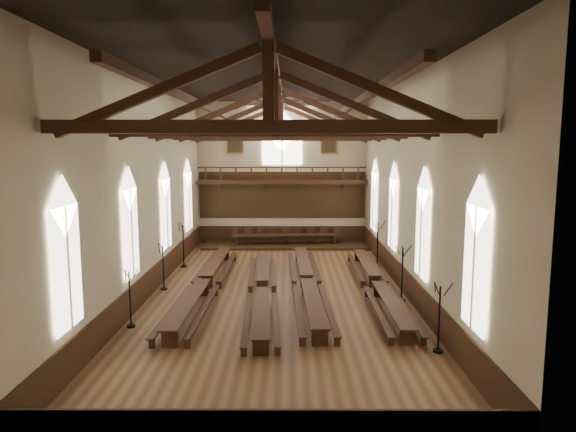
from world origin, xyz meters
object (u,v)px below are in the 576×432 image
object	(u,v)px
candelabrum_left_near	(130,309)
candelabrum_left_mid	(164,276)
refectory_row_b	(262,287)
candelabrum_right_mid	(402,284)
candelabrum_right_far	(377,253)
refectory_row_a	(205,281)
candelabrum_right_near	(439,331)
high_table	(286,236)
refectory_row_d	(377,282)
candelabrum_left_far	(184,254)
refectory_row_c	(307,281)
dais	(286,245)

from	to	relation	value
candelabrum_left_near	candelabrum_left_mid	distance (m)	5.19
refectory_row_b	candelabrum_right_mid	size ratio (longest dim) A/B	5.34
candelabrum_right_mid	candelabrum_left_mid	bearing A→B (deg)	170.51
candelabrum_left_near	candelabrum_right_far	size ratio (longest dim) A/B	0.84
refectory_row_a	candelabrum_right_near	bearing A→B (deg)	-38.28
candelabrum_right_near	high_table	bearing A→B (deg)	106.03
candelabrum_right_mid	candelabrum_right_near	bearing A→B (deg)	-90.00
refectory_row_d	candelabrum_right_far	distance (m)	5.09
refectory_row_a	candelabrum_left_far	distance (m)	5.55
high_table	refectory_row_a	bearing A→B (deg)	-108.68
refectory_row_c	dais	distance (m)	11.09
refectory_row_c	candelabrum_left_near	size ratio (longest dim) A/B	6.13
refectory_row_c	candelabrum_left_mid	distance (m)	6.94
candelabrum_left_far	candelabrum_right_mid	bearing A→B (deg)	-30.64
candelabrum_right_near	refectory_row_a	bearing A→B (deg)	141.72
refectory_row_a	refectory_row_b	xyz separation A→B (m)	(2.77, -0.92, -0.04)
refectory_row_a	candelabrum_left_mid	distance (m)	2.10
high_table	candelabrum_left_far	distance (m)	8.40
dais	candelabrum_left_far	size ratio (longest dim) A/B	4.39
candelabrum_left_far	candelabrum_left_mid	bearing A→B (deg)	-90.00
refectory_row_b	candelabrum_left_far	bearing A→B (deg)	128.48
refectory_row_a	candelabrum_left_mid	world-z (taller)	candelabrum_left_mid
refectory_row_d	dais	bearing A→B (deg)	111.57
dais	candelabrum_right_far	world-z (taller)	candelabrum_right_far
refectory_row_d	candelabrum_right_far	world-z (taller)	candelabrum_right_far
refectory_row_c	candelabrum_left_near	world-z (taller)	candelabrum_left_near
refectory_row_b	high_table	xyz separation A→B (m)	(1.01, 12.11, 0.27)
refectory_row_a	candelabrum_right_far	bearing A→B (deg)	29.11
refectory_row_a	candelabrum_right_mid	world-z (taller)	candelabrum_right_mid
refectory_row_c	candelabrum_left_far	distance (m)	8.55
candelabrum_right_mid	refectory_row_b	bearing A→B (deg)	175.37
high_table	dais	bearing A→B (deg)	0.00
refectory_row_b	candelabrum_right_near	distance (m)	8.84
candelabrum_right_far	high_table	bearing A→B (deg)	130.59
refectory_row_c	high_table	bearing A→B (deg)	95.72
refectory_row_b	dais	xyz separation A→B (m)	(1.01, 12.11, -0.40)
candelabrum_right_near	candelabrum_right_mid	distance (m)	5.72
refectory_row_d	candelabrum_right_near	world-z (taller)	candelabrum_right_near
candelabrum_right_near	candelabrum_right_mid	world-z (taller)	candelabrum_right_mid
refectory_row_d	candelabrum_left_mid	size ratio (longest dim) A/B	5.97
refectory_row_b	candelabrum_right_far	world-z (taller)	candelabrum_right_far
refectory_row_a	candelabrum_left_near	xyz separation A→B (m)	(-2.05, -4.76, 0.17)
dais	high_table	xyz separation A→B (m)	(-0.00, 0.00, 0.67)
candelabrum_right_near	candelabrum_right_far	world-z (taller)	candelabrum_right_far
high_table	candelabrum_right_mid	world-z (taller)	candelabrum_right_mid
candelabrum_left_near	candelabrum_left_far	world-z (taller)	candelabrum_left_far
high_table	candelabrum_left_near	bearing A→B (deg)	-110.08
refectory_row_c	candelabrum_left_mid	world-z (taller)	candelabrum_left_mid
candelabrum_left_near	candelabrum_right_near	distance (m)	11.35
refectory_row_c	candelabrum_right_far	bearing A→B (deg)	49.51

